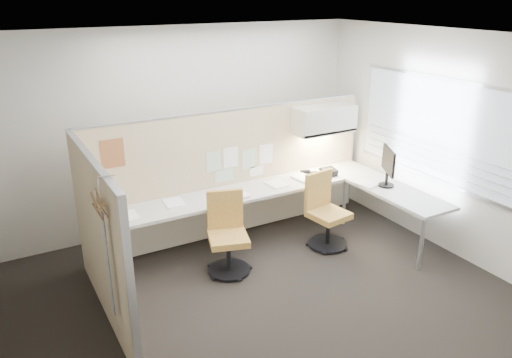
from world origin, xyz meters
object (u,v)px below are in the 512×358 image
desk (275,198)px  chair_left (227,236)px  chair_right (325,213)px  phone (329,172)px  monitor (388,165)px

desk → chair_left: 1.02m
chair_right → phone: size_ratio=4.59×
desk → phone: size_ratio=18.72×
chair_left → monitor: size_ratio=1.85×
desk → chair_right: 0.70m
chair_left → chair_right: (1.41, -0.05, 0.00)m
chair_left → phone: 1.95m
chair_left → chair_right: size_ratio=0.99×
phone → desk: bearing=-173.9°
desk → monitor: bearing=-25.3°
desk → phone: phone is taller
desk → chair_left: (-0.92, -0.42, -0.15)m
chair_left → desk: bearing=41.5°
desk → phone: (0.94, 0.07, 0.18)m
desk → chair_right: bearing=-43.7°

